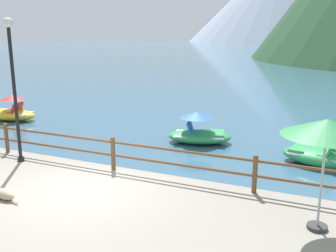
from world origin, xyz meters
TOP-DOWN VIEW (x-y plane):
  - ground_plane at (0.00, 40.00)m, footprint 200.00×200.00m
  - promenade_dock at (0.00, -2.20)m, footprint 28.00×8.00m
  - dock_railing at (0.00, 1.55)m, footprint 23.92×0.12m
  - lamp_post at (-2.94, 1.06)m, footprint 0.28×0.28m
  - beach_umbrella at (5.49, 0.27)m, footprint 1.70×1.70m
  - dog_resting at (-1.35, -1.17)m, footprint 1.07×0.42m
  - pedal_boat_0 at (-8.65, 6.35)m, footprint 2.62×1.58m
  - pedal_boat_2 at (0.88, 6.36)m, footprint 2.69×1.95m
  - pedal_boat_3 at (5.26, 5.49)m, footprint 2.59×1.70m

SIDE VIEW (x-z plane):
  - ground_plane at x=0.00m, z-range 0.00..0.00m
  - promenade_dock at x=0.00m, z-range 0.00..0.40m
  - pedal_boat_3 at x=5.26m, z-range -0.15..0.72m
  - pedal_boat_0 at x=-8.65m, z-range -0.22..1.01m
  - pedal_boat_2 at x=0.88m, z-range -0.20..1.00m
  - dog_resting at x=-1.35m, z-range 0.39..0.65m
  - dock_railing at x=0.00m, z-range 0.50..1.45m
  - beach_umbrella at x=5.49m, z-range 1.33..3.57m
  - lamp_post at x=-2.94m, z-range 0.82..5.00m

